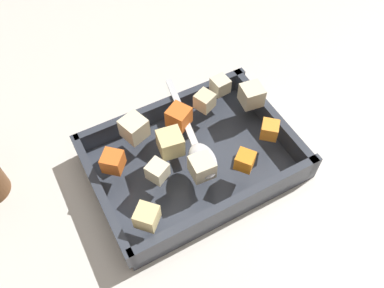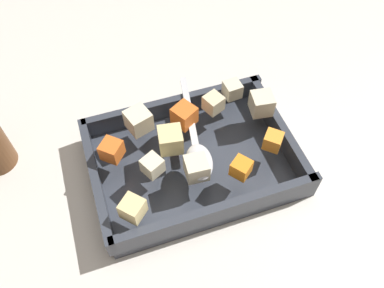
{
  "view_description": "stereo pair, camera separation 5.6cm",
  "coord_description": "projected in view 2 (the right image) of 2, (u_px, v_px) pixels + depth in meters",
  "views": [
    {
      "loc": [
        0.16,
        0.27,
        0.52
      ],
      "look_at": [
        0.0,
        -0.02,
        0.06
      ],
      "focal_mm": 36.76,
      "sensor_mm": 36.0,
      "label": 1
    },
    {
      "loc": [
        0.11,
        0.29,
        0.52
      ],
      "look_at": [
        0.0,
        -0.02,
        0.06
      ],
      "focal_mm": 36.76,
      "sensor_mm": 36.0,
      "label": 2
    }
  ],
  "objects": [
    {
      "name": "potato_chunk_corner_sw",
      "position": [
        213.0,
        103.0,
        0.6
      ],
      "size": [
        0.03,
        0.03,
        0.03
      ],
      "primitive_type": "cube",
      "rotation": [
        0.0,
        0.0,
        0.39
      ],
      "color": "beige",
      "rests_on": "baking_dish"
    },
    {
      "name": "ground_plane",
      "position": [
        199.0,
        175.0,
        0.6
      ],
      "size": [
        4.0,
        4.0,
        0.0
      ],
      "primitive_type": "plane",
      "color": "beige"
    },
    {
      "name": "parsnip_chunk_heap_side",
      "position": [
        232.0,
        90.0,
        0.62
      ],
      "size": [
        0.03,
        0.03,
        0.03
      ],
      "primitive_type": "cube",
      "rotation": [
        0.0,
        0.0,
        4.79
      ],
      "color": "beige",
      "rests_on": "baking_dish"
    },
    {
      "name": "potato_chunk_heap_top",
      "position": [
        197.0,
        168.0,
        0.53
      ],
      "size": [
        0.03,
        0.03,
        0.03
      ],
      "primitive_type": "cube",
      "rotation": [
        0.0,
        0.0,
        4.64
      ],
      "color": "beige",
      "rests_on": "baking_dish"
    },
    {
      "name": "parsnip_chunk_corner_ne",
      "position": [
        262.0,
        103.0,
        0.6
      ],
      "size": [
        0.04,
        0.04,
        0.03
      ],
      "primitive_type": "cube",
      "rotation": [
        0.0,
        0.0,
        1.43
      ],
      "color": "beige",
      "rests_on": "baking_dish"
    },
    {
      "name": "potato_chunk_near_left",
      "position": [
        170.0,
        140.0,
        0.56
      ],
      "size": [
        0.04,
        0.04,
        0.03
      ],
      "primitive_type": "cube",
      "rotation": [
        0.0,
        0.0,
        6.13
      ],
      "color": "#E0CC89",
      "rests_on": "baking_dish"
    },
    {
      "name": "carrot_chunk_near_right",
      "position": [
        273.0,
        141.0,
        0.56
      ],
      "size": [
        0.03,
        0.03,
        0.02
      ],
      "primitive_type": "cube",
      "rotation": [
        0.0,
        0.0,
        0.83
      ],
      "color": "orange",
      "rests_on": "baking_dish"
    },
    {
      "name": "carrot_chunk_front_center",
      "position": [
        241.0,
        168.0,
        0.54
      ],
      "size": [
        0.03,
        0.03,
        0.02
      ],
      "primitive_type": "cube",
      "rotation": [
        0.0,
        0.0,
        2.23
      ],
      "color": "orange",
      "rests_on": "baking_dish"
    },
    {
      "name": "potato_chunk_mid_right",
      "position": [
        133.0,
        208.0,
        0.5
      ],
      "size": [
        0.04,
        0.04,
        0.03
      ],
      "primitive_type": "cube",
      "rotation": [
        0.0,
        0.0,
        5.47
      ],
      "color": "#E0CC89",
      "rests_on": "baking_dish"
    },
    {
      "name": "carrot_chunk_under_handle",
      "position": [
        112.0,
        150.0,
        0.55
      ],
      "size": [
        0.04,
        0.04,
        0.03
      ],
      "primitive_type": "cube",
      "rotation": [
        0.0,
        0.0,
        0.84
      ],
      "color": "orange",
      "rests_on": "baking_dish"
    },
    {
      "name": "carrot_chunk_near_spoon",
      "position": [
        187.0,
        115.0,
        0.59
      ],
      "size": [
        0.04,
        0.04,
        0.03
      ],
      "primitive_type": "cube",
      "rotation": [
        0.0,
        0.0,
        0.52
      ],
      "color": "orange",
      "rests_on": "baking_dish"
    },
    {
      "name": "potato_chunk_far_right",
      "position": [
        138.0,
        121.0,
        0.58
      ],
      "size": [
        0.04,
        0.04,
        0.03
      ],
      "primitive_type": "cube",
      "rotation": [
        0.0,
        0.0,
        3.46
      ],
      "color": "beige",
      "rests_on": "baking_dish"
    },
    {
      "name": "baking_dish",
      "position": [
        192.0,
        161.0,
        0.6
      ],
      "size": [
        0.3,
        0.21,
        0.05
      ],
      "color": "#333842",
      "rests_on": "ground_plane"
    },
    {
      "name": "serving_spoon",
      "position": [
        198.0,
        154.0,
        0.55
      ],
      "size": [
        0.06,
        0.2,
        0.02
      ],
      "rotation": [
        0.0,
        0.0,
        4.53
      ],
      "color": "silver",
      "rests_on": "baking_dish"
    },
    {
      "name": "potato_chunk_center",
      "position": [
        152.0,
        165.0,
        0.54
      ],
      "size": [
        0.03,
        0.03,
        0.03
      ],
      "primitive_type": "cube",
      "rotation": [
        0.0,
        0.0,
        3.62
      ],
      "color": "beige",
      "rests_on": "baking_dish"
    }
  ]
}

